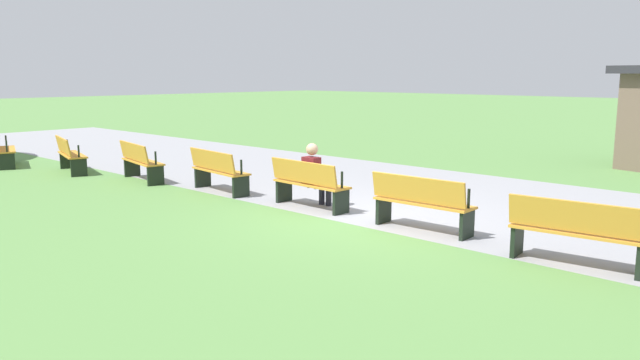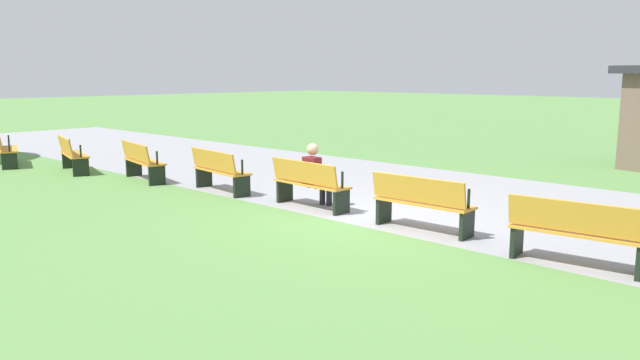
% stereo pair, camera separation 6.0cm
% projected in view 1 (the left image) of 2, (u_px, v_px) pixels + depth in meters
% --- Properties ---
extents(ground_plane, '(120.00, 120.00, 0.00)m').
position_uv_depth(ground_plane, '(363.00, 218.00, 10.48)').
color(ground_plane, '#5B8C47').
extents(path_paving, '(41.38, 6.06, 0.01)m').
position_uv_depth(path_paving, '(443.00, 196.00, 12.31)').
color(path_paving, '#939399').
rests_on(path_paving, ground).
extents(bench_1, '(1.70, 0.99, 0.89)m').
position_uv_depth(bench_1, '(3.00, 149.00, 16.31)').
color(bench_1, orange).
rests_on(bench_1, ground).
extents(bench_2, '(1.70, 0.88, 0.89)m').
position_uv_depth(bench_2, '(70.00, 154.00, 15.26)').
color(bench_2, orange).
rests_on(bench_2, ground).
extents(bench_3, '(1.69, 0.77, 0.89)m').
position_uv_depth(bench_3, '(140.00, 161.00, 14.05)').
color(bench_3, orange).
rests_on(bench_3, ground).
extents(bench_4, '(1.68, 0.65, 0.89)m').
position_uv_depth(bench_4, '(218.00, 170.00, 12.68)').
color(bench_4, orange).
rests_on(bench_4, ground).
extents(bench_5, '(1.65, 0.53, 0.89)m').
position_uv_depth(bench_5, '(309.00, 183.00, 11.16)').
color(bench_5, orange).
rests_on(bench_5, ground).
extents(bench_6, '(1.65, 0.53, 0.89)m').
position_uv_depth(bench_6, '(421.00, 202.00, 9.51)').
color(bench_6, orange).
rests_on(bench_6, ground).
extents(bench_7, '(1.68, 0.65, 0.89)m').
position_uv_depth(bench_7, '(576.00, 232.00, 7.73)').
color(bench_7, orange).
rests_on(bench_7, ground).
extents(person_seated, '(0.33, 0.53, 1.20)m').
position_uv_depth(person_seated, '(315.00, 173.00, 11.22)').
color(person_seated, maroon).
rests_on(person_seated, ground).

